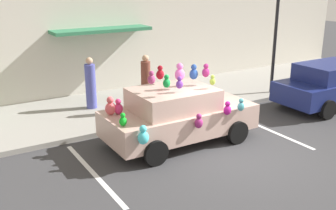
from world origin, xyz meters
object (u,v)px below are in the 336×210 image
parked_sedan_behind (332,84)px  pedestrian_near_shopfront (91,85)px  plush_covered_car (178,114)px  teddy_bear_on_sidewalk (192,98)px  pedestrian_by_lamp (146,85)px  street_lamp_post (276,28)px

parked_sedan_behind → pedestrian_near_shopfront: bearing=153.5°
plush_covered_car → parked_sedan_behind: bearing=-0.4°
plush_covered_car → pedestrian_near_shopfront: bearing=106.2°
teddy_bear_on_sidewalk → pedestrian_by_lamp: 1.69m
plush_covered_car → pedestrian_by_lamp: (0.34, 2.44, 0.22)m
teddy_bear_on_sidewalk → street_lamp_post: size_ratio=0.16×
street_lamp_post → pedestrian_by_lamp: (-5.18, 0.49, -1.56)m
teddy_bear_on_sidewalk → pedestrian_near_shopfront: 3.41m
teddy_bear_on_sidewalk → pedestrian_by_lamp: pedestrian_by_lamp is taller
teddy_bear_on_sidewalk → pedestrian_by_lamp: (-1.53, 0.40, 0.58)m
teddy_bear_on_sidewalk → plush_covered_car: bearing=-132.5°
pedestrian_by_lamp → pedestrian_near_shopfront: bearing=138.5°
street_lamp_post → pedestrian_by_lamp: street_lamp_post is taller
pedestrian_by_lamp → parked_sedan_behind: bearing=-22.2°
street_lamp_post → pedestrian_near_shopfront: (-6.59, 1.74, -1.64)m
street_lamp_post → pedestrian_near_shopfront: street_lamp_post is taller
plush_covered_car → teddy_bear_on_sidewalk: bearing=47.5°
pedestrian_near_shopfront → teddy_bear_on_sidewalk: bearing=-29.3°
parked_sedan_behind → street_lamp_post: 2.83m
street_lamp_post → pedestrian_by_lamp: 5.43m
parked_sedan_behind → street_lamp_post: street_lamp_post is taller
teddy_bear_on_sidewalk → parked_sedan_behind: bearing=-24.6°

